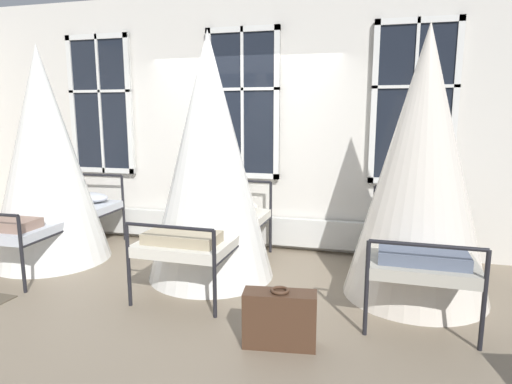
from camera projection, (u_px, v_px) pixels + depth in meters
The scene contains 7 objects.
ground at pixel (214, 275), 4.88m from camera, with size 18.48×18.48×0.00m, color gray.
back_wall_with_windows at pixel (245, 123), 5.78m from camera, with size 8.70×0.10×3.31m, color silver.
window_bank at pixel (243, 166), 5.77m from camera, with size 5.14×0.10×2.78m.
cot_first at pixel (45, 159), 5.22m from camera, with size 1.37×1.98×2.57m.
cot_second at pixel (210, 161), 4.69m from camera, with size 1.37×1.99×2.63m.
cot_third at pixel (421, 169), 4.15m from camera, with size 1.37×1.99×2.60m.
suitcase_dark at pixel (280, 319), 3.37m from camera, with size 0.58×0.28×0.47m.
Camera 1 is at (1.64, -4.37, 1.78)m, focal length 30.75 mm.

